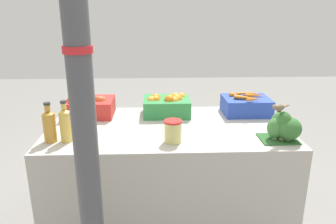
# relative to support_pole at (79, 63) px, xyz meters

# --- Properties ---
(ground_plane) EXTENTS (10.00, 10.00, 0.00)m
(ground_plane) POSITION_rel_support_pole_xyz_m (0.39, 0.74, -1.29)
(ground_plane) COLOR gray
(market_table) EXTENTS (1.60, 0.86, 0.74)m
(market_table) POSITION_rel_support_pole_xyz_m (0.39, 0.74, -0.92)
(market_table) COLOR #B7B2A8
(market_table) RESTS_ON ground_plane
(support_pole) EXTENTS (0.12, 0.12, 2.59)m
(support_pole) POSITION_rel_support_pole_xyz_m (0.00, 0.00, 0.00)
(support_pole) COLOR #4C4C51
(support_pole) RESTS_ON ground_plane
(apple_crate) EXTENTS (0.34, 0.28, 0.16)m
(apple_crate) POSITION_rel_support_pole_xyz_m (-0.18, 0.98, -0.48)
(apple_crate) COLOR red
(apple_crate) RESTS_ON market_table
(orange_crate) EXTENTS (0.34, 0.28, 0.16)m
(orange_crate) POSITION_rel_support_pole_xyz_m (0.39, 0.99, -0.48)
(orange_crate) COLOR #2D8442
(orange_crate) RESTS_ON market_table
(carrot_crate) EXTENTS (0.34, 0.28, 0.15)m
(carrot_crate) POSITION_rel_support_pole_xyz_m (0.99, 0.99, -0.49)
(carrot_crate) COLOR #2847B7
(carrot_crate) RESTS_ON market_table
(broccoli_pile) EXTENTS (0.23, 0.19, 0.18)m
(broccoli_pile) POSITION_rel_support_pole_xyz_m (1.07, 0.47, -0.47)
(broccoli_pile) COLOR #2D602D
(broccoli_pile) RESTS_ON market_table
(juice_bottle_amber) EXTENTS (0.07, 0.07, 0.24)m
(juice_bottle_amber) POSITION_rel_support_pole_xyz_m (-0.32, 0.51, -0.45)
(juice_bottle_amber) COLOR gold
(juice_bottle_amber) RESTS_ON market_table
(juice_bottle_golden) EXTENTS (0.07, 0.07, 0.25)m
(juice_bottle_golden) POSITION_rel_support_pole_xyz_m (-0.23, 0.51, -0.44)
(juice_bottle_golden) COLOR gold
(juice_bottle_golden) RESTS_ON market_table
(pickle_jar) EXTENTS (0.11, 0.11, 0.14)m
(pickle_jar) POSITION_rel_support_pole_xyz_m (0.41, 0.47, -0.48)
(pickle_jar) COLOR #D1CC75
(pickle_jar) RESTS_ON market_table
(sparrow_bird) EXTENTS (0.13, 0.07, 0.05)m
(sparrow_bird) POSITION_rel_support_pole_xyz_m (1.03, 0.46, -0.34)
(sparrow_bird) COLOR #4C3D2D
(sparrow_bird) RESTS_ON broccoli_pile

